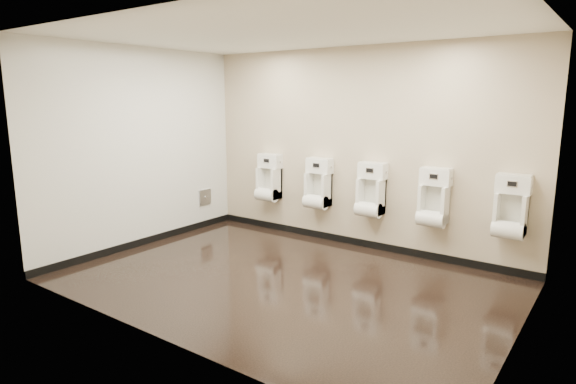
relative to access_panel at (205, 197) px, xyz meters
name	(u,v)px	position (x,y,z in m)	size (l,w,h in m)	color
ground	(284,281)	(2.48, -1.20, -0.50)	(5.00, 3.50, 0.00)	black
ceiling	(283,31)	(2.48, -1.20, 2.30)	(5.00, 3.50, 0.00)	silver
back_wall	(357,149)	(2.48, 0.55, 0.90)	(5.00, 0.02, 2.80)	#BDAC8E
front_wall	(158,184)	(2.48, -2.95, 0.90)	(5.00, 0.02, 2.80)	#BDAC8E
left_wall	(141,148)	(-0.02, -1.20, 0.90)	(0.02, 3.50, 2.80)	#BDAC8E
right_wall	(530,185)	(4.98, -1.20, 0.90)	(0.02, 3.50, 2.80)	#BDAC8E
tile_overlay_left	(141,149)	(-0.01, -1.20, 0.90)	(0.01, 3.50, 2.80)	white
skirting_back	(354,241)	(2.48, 0.54, -0.45)	(5.00, 0.02, 0.10)	black
skirting_left	(147,240)	(-0.01, -1.20, -0.45)	(0.02, 3.50, 0.10)	black
access_panel	(205,197)	(0.00, 0.00, 0.00)	(0.04, 0.25, 0.25)	#9E9EA3
urinal_0	(269,181)	(1.01, 0.42, 0.31)	(0.39, 0.29, 0.73)	white
urinal_1	(318,187)	(1.93, 0.42, 0.31)	(0.39, 0.29, 0.73)	white
urinal_2	(371,194)	(2.78, 0.42, 0.31)	(0.39, 0.29, 0.73)	white
urinal_3	(434,202)	(3.66, 0.42, 0.31)	(0.39, 0.29, 0.73)	white
urinal_4	(511,212)	(4.57, 0.42, 0.31)	(0.39, 0.29, 0.73)	white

